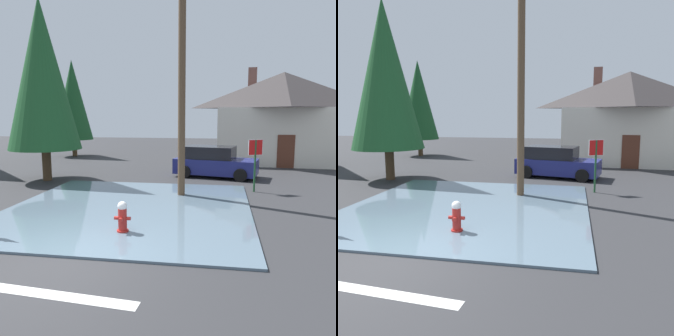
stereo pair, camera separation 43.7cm
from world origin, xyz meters
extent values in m
cube|color=#2D2D30|center=(0.00, 0.00, -0.05)|extent=(80.00, 80.00, 0.10)
cube|color=slate|center=(0.28, 4.21, 0.03)|extent=(8.11, 8.41, 0.06)
cube|color=silver|center=(0.24, -1.50, 0.00)|extent=(3.57, 0.60, 0.01)
cylinder|color=#AD231E|center=(0.74, 1.78, 0.05)|extent=(0.32, 0.32, 0.11)
cylinder|color=#AD231E|center=(0.74, 1.78, 0.40)|extent=(0.24, 0.24, 0.59)
sphere|color=white|center=(0.74, 1.78, 0.77)|extent=(0.26, 0.26, 0.26)
cylinder|color=#AD231E|center=(0.57, 1.78, 0.43)|extent=(0.11, 0.10, 0.10)
cylinder|color=#AD231E|center=(0.91, 1.78, 0.43)|extent=(0.11, 0.10, 0.10)
cylinder|color=#AD231E|center=(0.74, 1.61, 0.43)|extent=(0.12, 0.11, 0.12)
cylinder|color=brown|center=(1.79, 6.31, 4.78)|extent=(0.28, 0.28, 9.56)
cylinder|color=#1E4C28|center=(4.70, 7.59, 1.08)|extent=(0.08, 0.08, 2.17)
cube|color=white|center=(4.70, 7.59, 1.86)|extent=(0.60, 0.29, 0.65)
cube|color=red|center=(4.70, 7.59, 1.86)|extent=(0.57, 0.28, 0.61)
cube|color=silver|center=(7.32, 17.59, 1.82)|extent=(8.62, 6.70, 3.63)
pyramid|color=#332D2D|center=(7.32, 17.59, 4.81)|extent=(9.30, 7.24, 2.36)
cube|color=brown|center=(5.35, 18.83, 5.40)|extent=(0.64, 0.64, 2.13)
cube|color=#592D1E|center=(7.12, 14.49, 1.00)|extent=(1.00, 0.13, 2.00)
cube|color=navy|center=(3.05, 10.86, 0.56)|extent=(4.42, 2.60, 0.77)
cube|color=black|center=(2.72, 10.92, 1.27)|extent=(2.76, 2.04, 0.63)
cylinder|color=black|center=(4.61, 11.43, 0.32)|extent=(0.67, 0.35, 0.64)
cylinder|color=black|center=(4.24, 9.69, 0.32)|extent=(0.67, 0.35, 0.64)
cylinder|color=black|center=(1.86, 12.02, 0.32)|extent=(0.67, 0.35, 0.64)
cylinder|color=black|center=(1.49, 10.29, 0.32)|extent=(0.67, 0.35, 0.64)
cylinder|color=#4C3823|center=(-7.95, 18.21, 0.65)|extent=(0.36, 0.36, 1.31)
cone|color=#194723|center=(-7.95, 18.21, 4.28)|extent=(2.90, 2.90, 5.95)
cylinder|color=#4C3823|center=(-5.10, 8.62, 0.77)|extent=(0.43, 0.43, 1.54)
cone|color=#1E5128|center=(-5.10, 8.62, 5.05)|extent=(3.43, 3.43, 7.02)
camera|label=1|loc=(3.35, -6.82, 3.19)|focal=36.71mm
camera|label=2|loc=(3.78, -6.75, 3.19)|focal=36.71mm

